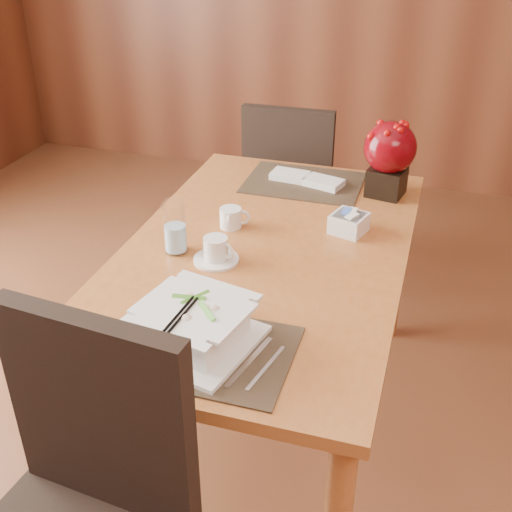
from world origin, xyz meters
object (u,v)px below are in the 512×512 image
(soup_setting, at_px, (194,326))
(coffee_cup, at_px, (216,251))
(bread_plate, at_px, (49,351))
(berry_decor, at_px, (389,154))
(far_chair, at_px, (292,184))
(sugar_caddy, at_px, (349,223))
(water_glass, at_px, (175,227))
(creamer_jug, at_px, (231,218))
(dining_table, at_px, (264,274))

(soup_setting, bearing_deg, coffee_cup, 115.36)
(bread_plate, bearing_deg, soup_setting, 22.32)
(berry_decor, bearing_deg, coffee_cup, -124.17)
(berry_decor, bearing_deg, far_chair, 134.96)
(coffee_cup, xyz_separation_m, berry_decor, (0.45, 0.66, 0.13))
(sugar_caddy, relative_size, berry_decor, 0.38)
(far_chair, bearing_deg, water_glass, 83.55)
(creamer_jug, bearing_deg, coffee_cup, -95.22)
(coffee_cup, bearing_deg, water_glass, 172.43)
(sugar_caddy, distance_m, berry_decor, 0.38)
(soup_setting, relative_size, water_glass, 1.99)
(coffee_cup, xyz_separation_m, water_glass, (-0.14, 0.02, 0.05))
(sugar_caddy, height_order, berry_decor, berry_decor)
(coffee_cup, bearing_deg, far_chair, 91.87)
(dining_table, xyz_separation_m, soup_setting, (-0.03, -0.53, 0.15))
(water_glass, bearing_deg, coffee_cup, -7.57)
(dining_table, height_order, creamer_jug, creamer_jug)
(soup_setting, xyz_separation_m, water_glass, (-0.24, 0.43, 0.03))
(soup_setting, relative_size, berry_decor, 1.21)
(creamer_jug, bearing_deg, far_chair, 77.61)
(water_glass, height_order, sugar_caddy, water_glass)
(creamer_jug, distance_m, sugar_caddy, 0.40)
(soup_setting, bearing_deg, water_glass, 131.23)
(bread_plate, bearing_deg, dining_table, 61.09)
(water_glass, height_order, far_chair, far_chair)
(dining_table, xyz_separation_m, water_glass, (-0.27, -0.10, 0.18))
(sugar_caddy, bearing_deg, bread_plate, -125.11)
(sugar_caddy, xyz_separation_m, berry_decor, (0.08, 0.34, 0.13))
(creamer_jug, xyz_separation_m, bread_plate, (-0.21, -0.78, -0.03))
(creamer_jug, relative_size, berry_decor, 0.34)
(creamer_jug, xyz_separation_m, berry_decor, (0.48, 0.42, 0.13))
(water_glass, relative_size, bread_plate, 1.09)
(coffee_cup, relative_size, bread_plate, 0.90)
(water_glass, relative_size, far_chair, 0.19)
(creamer_jug, height_order, sugar_caddy, creamer_jug)
(dining_table, height_order, sugar_caddy, sugar_caddy)
(soup_setting, distance_m, far_chair, 1.58)
(creamer_jug, distance_m, far_chair, 0.94)
(coffee_cup, bearing_deg, berry_decor, 55.83)
(bread_plate, relative_size, far_chair, 0.17)
(soup_setting, bearing_deg, berry_decor, 84.39)
(dining_table, height_order, soup_setting, soup_setting)
(soup_setting, bearing_deg, creamer_jug, 113.52)
(dining_table, height_order, berry_decor, berry_decor)
(coffee_cup, xyz_separation_m, sugar_caddy, (0.36, 0.31, -0.00))
(coffee_cup, distance_m, sugar_caddy, 0.48)
(bread_plate, distance_m, far_chair, 1.72)
(water_glass, relative_size, creamer_jug, 1.81)
(dining_table, bearing_deg, water_glass, -159.76)
(bread_plate, height_order, far_chair, far_chair)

